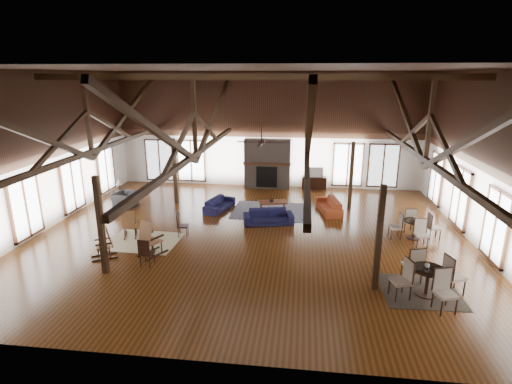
# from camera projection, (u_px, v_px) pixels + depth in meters

# --- Properties ---
(floor) EXTENTS (16.00, 16.00, 0.00)m
(floor) POSITION_uv_depth(u_px,v_px,m) (251.00, 235.00, 15.09)
(floor) COLOR #563112
(floor) RESTS_ON ground
(ceiling) EXTENTS (16.00, 14.00, 0.02)m
(ceiling) POSITION_uv_depth(u_px,v_px,m) (250.00, 69.00, 13.39)
(ceiling) COLOR black
(ceiling) RESTS_ON wall_back
(wall_back) EXTENTS (16.00, 0.02, 6.00)m
(wall_back) POSITION_uv_depth(u_px,v_px,m) (268.00, 131.00, 20.91)
(wall_back) COLOR silver
(wall_back) RESTS_ON floor
(wall_front) EXTENTS (16.00, 0.02, 6.00)m
(wall_front) POSITION_uv_depth(u_px,v_px,m) (201.00, 229.00, 7.58)
(wall_front) COLOR silver
(wall_front) RESTS_ON floor
(wall_left) EXTENTS (0.02, 14.00, 6.00)m
(wall_left) POSITION_uv_depth(u_px,v_px,m) (42.00, 152.00, 15.16)
(wall_left) COLOR silver
(wall_left) RESTS_ON floor
(wall_right) EXTENTS (0.02, 14.00, 6.00)m
(wall_right) POSITION_uv_depth(u_px,v_px,m) (487.00, 163.00, 13.32)
(wall_right) COLOR silver
(wall_right) RESTS_ON floor
(roof_truss) EXTENTS (15.60, 14.07, 3.14)m
(roof_truss) POSITION_uv_depth(u_px,v_px,m) (250.00, 128.00, 13.95)
(roof_truss) COLOR black
(roof_truss) RESTS_ON wall_back
(post_grid) EXTENTS (8.16, 7.16, 3.05)m
(post_grid) POSITION_uv_depth(u_px,v_px,m) (251.00, 196.00, 14.66)
(post_grid) COLOR black
(post_grid) RESTS_ON floor
(fireplace) EXTENTS (2.50, 0.69, 2.60)m
(fireplace) POSITION_uv_depth(u_px,v_px,m) (267.00, 164.00, 21.08)
(fireplace) COLOR brown
(fireplace) RESTS_ON floor
(ceiling_fan) EXTENTS (1.60, 1.60, 0.75)m
(ceiling_fan) POSITION_uv_depth(u_px,v_px,m) (261.00, 141.00, 13.03)
(ceiling_fan) COLOR black
(ceiling_fan) RESTS_ON roof_truss
(sofa_navy_front) EXTENTS (2.11, 1.20, 0.58)m
(sofa_navy_front) POSITION_uv_depth(u_px,v_px,m) (268.00, 217.00, 16.15)
(sofa_navy_front) COLOR #141437
(sofa_navy_front) RESTS_ON floor
(sofa_navy_left) EXTENTS (1.97, 1.19, 0.54)m
(sofa_navy_left) POSITION_uv_depth(u_px,v_px,m) (219.00, 204.00, 17.80)
(sofa_navy_left) COLOR #161539
(sofa_navy_left) RESTS_ON floor
(sofa_orange) EXTENTS (2.11, 1.14, 0.58)m
(sofa_orange) POSITION_uv_depth(u_px,v_px,m) (329.00, 205.00, 17.55)
(sofa_orange) COLOR #9C3E1E
(sofa_orange) RESTS_ON floor
(coffee_table) EXTENTS (1.32, 0.87, 0.47)m
(coffee_table) POSITION_uv_depth(u_px,v_px,m) (273.00, 203.00, 17.56)
(coffee_table) COLOR brown
(coffee_table) RESTS_ON floor
(vase) EXTENTS (0.25, 0.25, 0.20)m
(vase) POSITION_uv_depth(u_px,v_px,m) (272.00, 200.00, 17.42)
(vase) COLOR #B2B2B2
(vase) RESTS_ON coffee_table
(armchair) EXTENTS (1.17, 1.06, 0.67)m
(armchair) POSITION_uv_depth(u_px,v_px,m) (125.00, 199.00, 18.25)
(armchair) COLOR #2C2C2F
(armchair) RESTS_ON floor
(side_table_lamp) EXTENTS (0.44, 0.44, 1.13)m
(side_table_lamp) POSITION_uv_depth(u_px,v_px,m) (120.00, 194.00, 18.82)
(side_table_lamp) COLOR black
(side_table_lamp) RESTS_ON floor
(rocking_chair_a) EXTENTS (0.66, 0.90, 1.04)m
(rocking_chair_a) POSITION_uv_depth(u_px,v_px,m) (129.00, 225.00, 14.77)
(rocking_chair_a) COLOR brown
(rocking_chair_a) RESTS_ON floor
(rocking_chair_b) EXTENTS (0.89, 1.07, 1.22)m
(rocking_chair_b) POSITION_uv_depth(u_px,v_px,m) (149.00, 239.00, 13.22)
(rocking_chair_b) COLOR brown
(rocking_chair_b) RESTS_ON floor
(rocking_chair_c) EXTENTS (0.92, 0.79, 1.05)m
(rocking_chair_c) POSITION_uv_depth(u_px,v_px,m) (106.00, 243.00, 13.12)
(rocking_chair_c) COLOR brown
(rocking_chair_c) RESTS_ON floor
(side_chair_a) EXTENTS (0.42, 0.42, 0.90)m
(side_chair_a) POSITION_uv_depth(u_px,v_px,m) (181.00, 223.00, 14.82)
(side_chair_a) COLOR black
(side_chair_a) RESTS_ON floor
(side_chair_b) EXTENTS (0.43, 0.43, 0.93)m
(side_chair_b) POSITION_uv_depth(u_px,v_px,m) (145.00, 251.00, 12.46)
(side_chair_b) COLOR black
(side_chair_b) RESTS_ON floor
(cafe_table_near) EXTENTS (2.15, 2.15, 1.10)m
(cafe_table_near) POSITION_uv_depth(u_px,v_px,m) (428.00, 277.00, 10.83)
(cafe_table_near) COLOR black
(cafe_table_near) RESTS_ON floor
(cafe_table_far) EXTENTS (1.88, 1.88, 0.97)m
(cafe_table_far) POSITION_uv_depth(u_px,v_px,m) (415.00, 226.00, 14.63)
(cafe_table_far) COLOR black
(cafe_table_far) RESTS_ON floor
(cup_near) EXTENTS (0.14, 0.14, 0.11)m
(cup_near) POSITION_uv_depth(u_px,v_px,m) (427.00, 266.00, 10.81)
(cup_near) COLOR #B2B2B2
(cup_near) RESTS_ON cafe_table_near
(cup_far) EXTENTS (0.17, 0.17, 0.11)m
(cup_far) POSITION_uv_depth(u_px,v_px,m) (416.00, 218.00, 14.63)
(cup_far) COLOR #B2B2B2
(cup_far) RESTS_ON cafe_table_far
(tv_console) EXTENTS (1.28, 0.48, 0.64)m
(tv_console) POSITION_uv_depth(u_px,v_px,m) (314.00, 183.00, 21.14)
(tv_console) COLOR black
(tv_console) RESTS_ON floor
(television) EXTENTS (0.94, 0.18, 0.54)m
(television) POSITION_uv_depth(u_px,v_px,m) (314.00, 172.00, 20.98)
(television) COLOR #B2B2B2
(television) RESTS_ON tv_console
(rug_tan) EXTENTS (2.62, 2.10, 0.01)m
(rug_tan) POSITION_uv_depth(u_px,v_px,m) (143.00, 241.00, 14.49)
(rug_tan) COLOR #C6B98A
(rug_tan) RESTS_ON floor
(rug_navy) EXTENTS (3.50, 2.67, 0.01)m
(rug_navy) POSITION_uv_depth(u_px,v_px,m) (272.00, 211.00, 17.70)
(rug_navy) COLOR #191A47
(rug_navy) RESTS_ON floor
(rug_dark) EXTENTS (2.15, 1.96, 0.01)m
(rug_dark) POSITION_uv_depth(u_px,v_px,m) (420.00, 291.00, 11.15)
(rug_dark) COLOR black
(rug_dark) RESTS_ON floor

